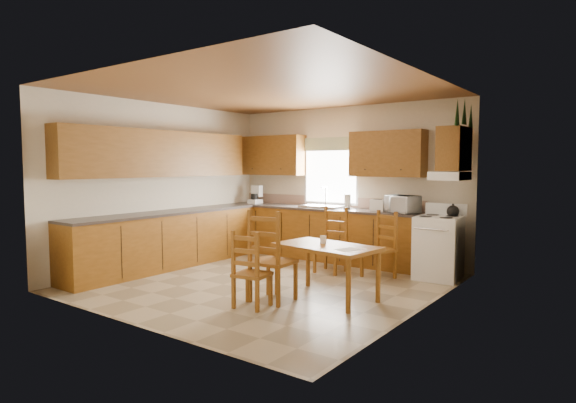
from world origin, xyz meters
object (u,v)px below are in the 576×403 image
Objects in this scene: dining_table at (326,272)px; chair_near_left at (252,269)px; stove at (438,248)px; chair_far_right at (379,245)px; microwave at (402,204)px; chair_near_right at (273,256)px; chair_far_left at (330,240)px.

chair_near_left reaches higher than dining_table.
stove is 0.87m from chair_far_right.
microwave reaches higher than chair_near_right.
chair_far_right is at bearing -151.34° from stove.
chair_near_left is 0.36m from chair_near_right.
microwave is 0.36× the size of dining_table.
chair_far_left is 0.77m from chair_far_right.
chair_near_right reaches higher than dining_table.
chair_near_right reaches higher than chair_near_left.
microwave is 2.68m from chair_near_right.
microwave is 0.89m from chair_far_right.
microwave reaches higher than stove.
chair_far_left is at bearing -117.33° from microwave.
dining_table is at bearing -72.41° from chair_far_right.
stove is 0.99× the size of chair_near_left.
chair_near_right reaches higher than chair_far_left.
microwave is at bearing 103.37° from chair_far_right.
chair_far_right is at bearing -108.98° from chair_near_right.
chair_far_right reaches higher than chair_near_left.
stove is at bearing -121.75° from chair_near_right.
chair_far_right reaches higher than stove.
microwave reaches higher than chair_near_left.
microwave is at bearing -106.61° from chair_near_right.
microwave is (-0.66, 0.22, 0.61)m from stove.
chair_near_right is at bearing -85.75° from chair_far_right.
chair_far_right is (-0.07, -0.69, -0.57)m from microwave.
chair_far_right is at bearing -76.79° from microwave.
chair_near_right is 1.96m from chair_far_right.
microwave is at bearing 41.38° from chair_far_left.
stove is at bearing 18.90° from chair_far_left.
chair_near_right is at bearing -83.87° from chair_far_left.
stove is 2.03m from dining_table.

